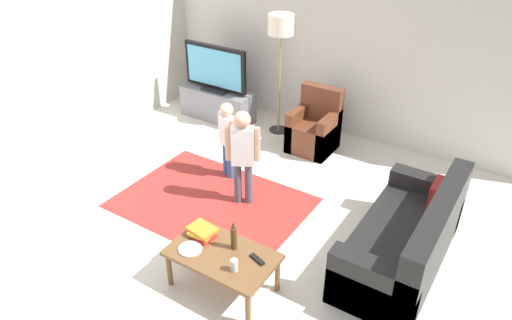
# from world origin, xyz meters

# --- Properties ---
(ground) EXTENTS (7.80, 7.80, 0.00)m
(ground) POSITION_xyz_m (0.00, 0.00, 0.00)
(ground) COLOR beige
(wall_back) EXTENTS (6.00, 0.12, 2.70)m
(wall_back) POSITION_xyz_m (0.00, 3.00, 1.35)
(wall_back) COLOR silver
(wall_back) RESTS_ON ground
(wall_left) EXTENTS (0.12, 6.00, 2.70)m
(wall_left) POSITION_xyz_m (-3.00, 0.00, 1.35)
(wall_left) COLOR silver
(wall_left) RESTS_ON ground
(area_rug) EXTENTS (2.20, 1.60, 0.01)m
(area_rug) POSITION_xyz_m (-0.49, 0.38, 0.00)
(area_rug) COLOR #9E2D28
(area_rug) RESTS_ON ground
(tv_stand) EXTENTS (1.20, 0.44, 0.50)m
(tv_stand) POSITION_xyz_m (-1.83, 2.30, 0.24)
(tv_stand) COLOR slate
(tv_stand) RESTS_ON ground
(tv) EXTENTS (1.10, 0.28, 0.71)m
(tv) POSITION_xyz_m (-1.83, 2.28, 0.85)
(tv) COLOR black
(tv) RESTS_ON tv_stand
(couch) EXTENTS (0.80, 1.80, 0.86)m
(couch) POSITION_xyz_m (1.81, 0.59, 0.29)
(couch) COLOR black
(couch) RESTS_ON ground
(armchair) EXTENTS (0.60, 0.60, 0.90)m
(armchair) POSITION_xyz_m (-0.07, 2.26, 0.30)
(armchair) COLOR brown
(armchair) RESTS_ON ground
(floor_lamp) EXTENTS (0.36, 0.36, 1.78)m
(floor_lamp) POSITION_xyz_m (-0.78, 2.45, 1.54)
(floor_lamp) COLOR #262626
(floor_lamp) RESTS_ON ground
(child_near_tv) EXTENTS (0.33, 0.20, 1.03)m
(child_near_tv) POSITION_xyz_m (-0.68, 0.99, 0.62)
(child_near_tv) COLOR #33598C
(child_near_tv) RESTS_ON ground
(child_center) EXTENTS (0.36, 0.25, 1.20)m
(child_center) POSITION_xyz_m (-0.18, 0.61, 0.72)
(child_center) COLOR #4C4C59
(child_center) RESTS_ON ground
(coffee_table) EXTENTS (1.00, 0.60, 0.42)m
(coffee_table) POSITION_xyz_m (0.44, -0.65, 0.37)
(coffee_table) COLOR brown
(coffee_table) RESTS_ON ground
(book_stack) EXTENTS (0.29, 0.23, 0.09)m
(book_stack) POSITION_xyz_m (0.12, -0.56, 0.47)
(book_stack) COLOR red
(book_stack) RESTS_ON coffee_table
(bottle) EXTENTS (0.06, 0.06, 0.30)m
(bottle) POSITION_xyz_m (0.49, -0.53, 0.54)
(bottle) COLOR #4C3319
(bottle) RESTS_ON coffee_table
(tv_remote) EXTENTS (0.18, 0.10, 0.02)m
(tv_remote) POSITION_xyz_m (0.76, -0.55, 0.43)
(tv_remote) COLOR black
(tv_remote) RESTS_ON coffee_table
(soda_can) EXTENTS (0.07, 0.07, 0.12)m
(soda_can) POSITION_xyz_m (0.66, -0.77, 0.48)
(soda_can) COLOR silver
(soda_can) RESTS_ON coffee_table
(plate) EXTENTS (0.22, 0.22, 0.02)m
(plate) POSITION_xyz_m (0.16, -0.77, 0.43)
(plate) COLOR white
(plate) RESTS_ON coffee_table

